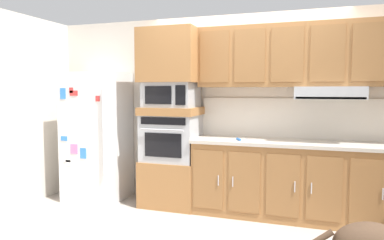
{
  "coord_description": "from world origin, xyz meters",
  "views": [
    {
      "loc": [
        0.84,
        -3.62,
        1.52
      ],
      "look_at": [
        -0.55,
        0.49,
        1.16
      ],
      "focal_mm": 33.74,
      "sensor_mm": 36.0,
      "label": 1
    }
  ],
  "objects_px": {
    "refrigerator": "(97,136)",
    "screwdriver": "(240,139)",
    "microwave": "(171,95)",
    "built_in_oven": "(172,137)"
  },
  "relations": [
    {
      "from": "microwave",
      "to": "screwdriver",
      "type": "xyz_separation_m",
      "value": [
        0.93,
        -0.13,
        -0.53
      ]
    },
    {
      "from": "microwave",
      "to": "refrigerator",
      "type": "bearing_deg",
      "value": -176.45
    },
    {
      "from": "refrigerator",
      "to": "screwdriver",
      "type": "bearing_deg",
      "value": -1.78
    },
    {
      "from": "refrigerator",
      "to": "microwave",
      "type": "bearing_deg",
      "value": 3.55
    },
    {
      "from": "built_in_oven",
      "to": "microwave",
      "type": "bearing_deg",
      "value": -0.77
    },
    {
      "from": "microwave",
      "to": "screwdriver",
      "type": "distance_m",
      "value": 1.08
    },
    {
      "from": "screwdriver",
      "to": "microwave",
      "type": "bearing_deg",
      "value": 172.0
    },
    {
      "from": "refrigerator",
      "to": "screwdriver",
      "type": "xyz_separation_m",
      "value": [
        2.02,
        -0.06,
        0.05
      ]
    },
    {
      "from": "refrigerator",
      "to": "screwdriver",
      "type": "distance_m",
      "value": 2.02
    },
    {
      "from": "refrigerator",
      "to": "microwave",
      "type": "relative_size",
      "value": 2.73
    }
  ]
}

